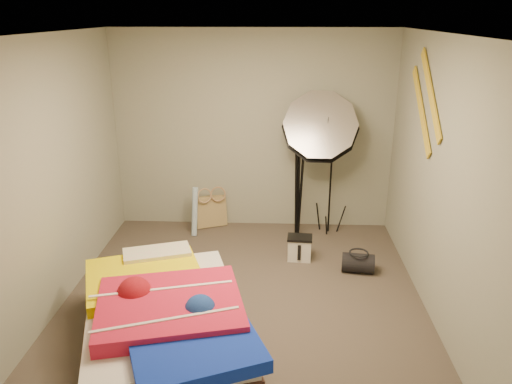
# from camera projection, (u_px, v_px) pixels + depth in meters

# --- Properties ---
(floor) EXTENTS (4.00, 4.00, 0.00)m
(floor) POSITION_uv_depth(u_px,v_px,m) (243.00, 305.00, 4.81)
(floor) COLOR #544B41
(floor) RESTS_ON ground
(ceiling) EXTENTS (4.00, 4.00, 0.00)m
(ceiling) POSITION_uv_depth(u_px,v_px,m) (240.00, 34.00, 3.96)
(ceiling) COLOR silver
(ceiling) RESTS_ON wall_back
(wall_back) EXTENTS (3.50, 0.00, 3.50)m
(wall_back) POSITION_uv_depth(u_px,v_px,m) (253.00, 132.00, 6.26)
(wall_back) COLOR gray
(wall_back) RESTS_ON floor
(wall_front) EXTENTS (3.50, 0.00, 3.50)m
(wall_front) POSITION_uv_depth(u_px,v_px,m) (213.00, 311.00, 2.51)
(wall_front) COLOR gray
(wall_front) RESTS_ON floor
(wall_left) EXTENTS (0.00, 4.00, 4.00)m
(wall_left) POSITION_uv_depth(u_px,v_px,m) (47.00, 180.00, 4.46)
(wall_left) COLOR gray
(wall_left) RESTS_ON floor
(wall_right) EXTENTS (0.00, 4.00, 4.00)m
(wall_right) POSITION_uv_depth(u_px,v_px,m) (443.00, 186.00, 4.31)
(wall_right) COLOR gray
(wall_right) RESTS_ON floor
(tote_bag) EXTENTS (0.44, 0.31, 0.41)m
(tote_bag) POSITION_uv_depth(u_px,v_px,m) (211.00, 211.00, 6.55)
(tote_bag) COLOR tan
(tote_bag) RESTS_ON floor
(wrapping_roll) EXTENTS (0.10, 0.19, 0.62)m
(wrapping_roll) POSITION_uv_depth(u_px,v_px,m) (195.00, 212.00, 6.26)
(wrapping_roll) COLOR #5E90BB
(wrapping_roll) RESTS_ON floor
(camera_case) EXTENTS (0.27, 0.20, 0.26)m
(camera_case) POSITION_uv_depth(u_px,v_px,m) (299.00, 249.00, 5.67)
(camera_case) COLOR silver
(camera_case) RESTS_ON floor
(duffel_bag) EXTENTS (0.37, 0.26, 0.21)m
(duffel_bag) POSITION_uv_depth(u_px,v_px,m) (358.00, 263.00, 5.40)
(duffel_bag) COLOR black
(duffel_bag) RESTS_ON floor
(wall_stripe_upper) EXTENTS (0.02, 0.91, 0.78)m
(wall_stripe_upper) POSITION_uv_depth(u_px,v_px,m) (431.00, 94.00, 4.64)
(wall_stripe_upper) COLOR gold
(wall_stripe_upper) RESTS_ON wall_right
(wall_stripe_lower) EXTENTS (0.02, 0.91, 0.78)m
(wall_stripe_lower) POSITION_uv_depth(u_px,v_px,m) (421.00, 110.00, 4.94)
(wall_stripe_lower) COLOR gold
(wall_stripe_lower) RESTS_ON wall_right
(bed) EXTENTS (1.77, 2.13, 0.53)m
(bed) POSITION_uv_depth(u_px,v_px,m) (165.00, 319.00, 4.14)
(bed) COLOR #492C23
(bed) RESTS_ON floor
(photo_umbrella) EXTENTS (1.14, 0.88, 1.91)m
(photo_umbrella) POSITION_uv_depth(u_px,v_px,m) (320.00, 128.00, 5.89)
(photo_umbrella) COLOR black
(photo_umbrella) RESTS_ON floor
(camera_tripod) EXTENTS (0.07, 0.07, 1.26)m
(camera_tripod) POSITION_uv_depth(u_px,v_px,m) (298.00, 182.00, 6.04)
(camera_tripod) COLOR black
(camera_tripod) RESTS_ON floor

